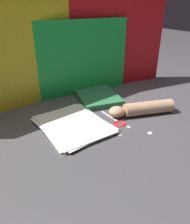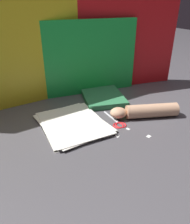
{
  "view_description": "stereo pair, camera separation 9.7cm",
  "coord_description": "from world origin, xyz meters",
  "px_view_note": "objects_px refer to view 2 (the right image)",
  "views": [
    {
      "loc": [
        -0.49,
        -0.72,
        0.51
      ],
      "look_at": [
        -0.01,
        -0.0,
        0.06
      ],
      "focal_mm": 35.0,
      "sensor_mm": 36.0,
      "label": 1
    },
    {
      "loc": [
        -0.41,
        -0.77,
        0.51
      ],
      "look_at": [
        -0.01,
        -0.0,
        0.06
      ],
      "focal_mm": 35.0,
      "sensor_mm": 36.0,
      "label": 2
    }
  ],
  "objects_px": {
    "paper_stack": "(72,123)",
    "book_closed": "(103,97)",
    "scissors": "(117,121)",
    "hand_forearm": "(145,111)"
  },
  "relations": [
    {
      "from": "scissors",
      "to": "hand_forearm",
      "type": "distance_m",
      "value": 0.15
    },
    {
      "from": "scissors",
      "to": "hand_forearm",
      "type": "xyz_separation_m",
      "value": [
        0.14,
        -0.02,
        0.03
      ]
    },
    {
      "from": "book_closed",
      "to": "scissors",
      "type": "bearing_deg",
      "value": -104.83
    },
    {
      "from": "paper_stack",
      "to": "hand_forearm",
      "type": "xyz_separation_m",
      "value": [
        0.34,
        -0.1,
        0.03
      ]
    },
    {
      "from": "book_closed",
      "to": "paper_stack",
      "type": "bearing_deg",
      "value": -145.68
    },
    {
      "from": "paper_stack",
      "to": "book_closed",
      "type": "distance_m",
      "value": 0.32
    },
    {
      "from": "paper_stack",
      "to": "scissors",
      "type": "xyz_separation_m",
      "value": [
        0.2,
        -0.08,
        -0.0
      ]
    },
    {
      "from": "book_closed",
      "to": "scissors",
      "type": "xyz_separation_m",
      "value": [
        -0.07,
        -0.26,
        -0.01
      ]
    },
    {
      "from": "book_closed",
      "to": "scissors",
      "type": "height_order",
      "value": "book_closed"
    },
    {
      "from": "book_closed",
      "to": "scissors",
      "type": "relative_size",
      "value": 1.78
    }
  ]
}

